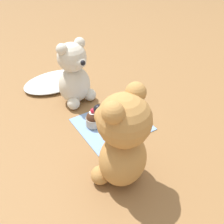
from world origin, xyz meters
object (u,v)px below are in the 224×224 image
at_px(teddy_bear_cream, 74,75).
at_px(cupcake_near_cream_bear, 93,119).
at_px(teddy_bear_tan, 122,140).
at_px(cupcake_near_tan_bear, 131,117).
at_px(saucer_plate, 130,124).

relative_size(teddy_bear_cream, cupcake_near_cream_bear, 3.54).
height_order(teddy_bear_tan, cupcake_near_tan_bear, teddy_bear_tan).
height_order(cupcake_near_cream_bear, cupcake_near_tan_bear, cupcake_near_tan_bear).
relative_size(teddy_bear_tan, cupcake_near_tan_bear, 4.08).
distance_m(teddy_bear_cream, teddy_bear_tan, 0.41).
bearing_deg(teddy_bear_tan, cupcake_near_tan_bear, -155.06).
xyz_separation_m(teddy_bear_tan, cupcake_near_cream_bear, (0.04, 0.23, -0.11)).
height_order(teddy_bear_cream, teddy_bear_tan, teddy_bear_tan).
bearing_deg(teddy_bear_tan, saucer_plate, -155.06).
relative_size(teddy_bear_cream, teddy_bear_tan, 0.86).
bearing_deg(saucer_plate, teddy_bear_cream, 110.11).
height_order(teddy_bear_cream, saucer_plate, teddy_bear_cream).
xyz_separation_m(teddy_bear_tan, cupcake_near_tan_bear, (0.15, 0.17, -0.11)).
bearing_deg(teddy_bear_tan, cupcake_near_cream_bear, -123.19).
distance_m(teddy_bear_tan, cupcake_near_cream_bear, 0.26).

